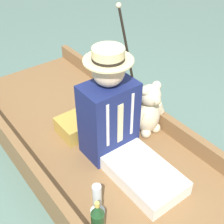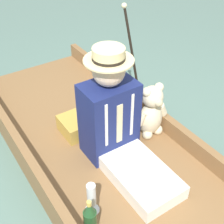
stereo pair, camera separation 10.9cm
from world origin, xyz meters
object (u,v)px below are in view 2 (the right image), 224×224
walking_cane (133,56)px  champagne_bottle (90,219)px  seated_person (116,123)px  teddy_bear (151,112)px  wine_glass (91,196)px

walking_cane → champagne_bottle: 1.29m
seated_person → teddy_bear: size_ratio=1.83×
teddy_bear → champagne_bottle: bearing=30.6°
seated_person → teddy_bear: seated_person is taller
teddy_bear → walking_cane: size_ratio=0.50×
seated_person → walking_cane: bearing=-136.2°
teddy_bear → wine_glass: size_ratio=1.94×
wine_glass → champagne_bottle: bearing=56.4°
seated_person → walking_cane: 0.63m
champagne_bottle → teddy_bear: bearing=-149.4°
wine_glass → walking_cane: (-0.82, -0.72, 0.38)m
walking_cane → champagne_bottle: walking_cane is taller
wine_glass → walking_cane: 1.16m
wine_glass → champagne_bottle: (0.08, 0.12, -0.01)m
teddy_bear → seated_person: bearing=9.2°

